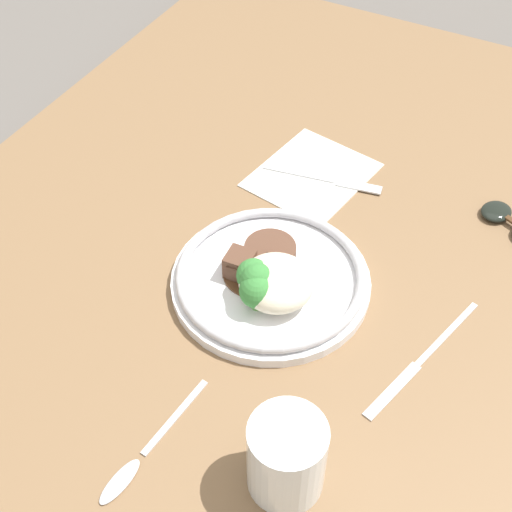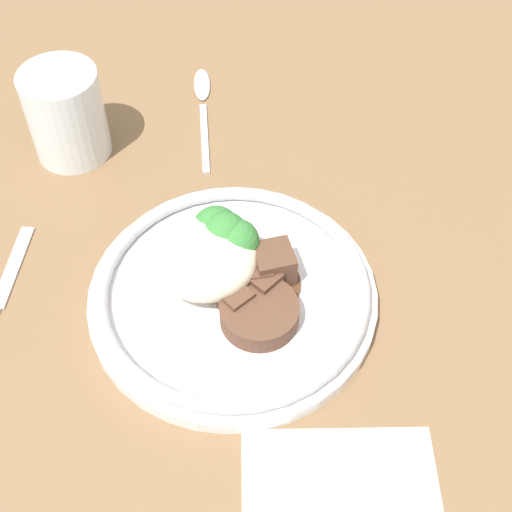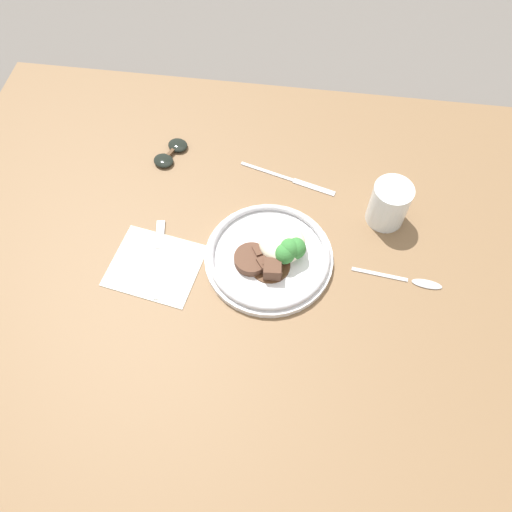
{
  "view_description": "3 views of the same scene",
  "coord_description": "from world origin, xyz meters",
  "px_view_note": "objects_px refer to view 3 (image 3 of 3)",
  "views": [
    {
      "loc": [
        0.49,
        0.25,
        0.69
      ],
      "look_at": [
        -0.03,
        -0.02,
        0.07
      ],
      "focal_mm": 50.0,
      "sensor_mm": 36.0,
      "label": 1
    },
    {
      "loc": [
        -0.37,
        0.05,
        0.53
      ],
      "look_at": [
        -0.01,
        -0.02,
        0.07
      ],
      "focal_mm": 50.0,
      "sensor_mm": 36.0,
      "label": 2
    },
    {
      "loc": [
        0.02,
        -0.48,
        0.85
      ],
      "look_at": [
        -0.05,
        -0.01,
        0.05
      ],
      "focal_mm": 35.0,
      "sensor_mm": 36.0,
      "label": 3
    }
  ],
  "objects_px": {
    "plate": "(273,254)",
    "juice_glass": "(389,205)",
    "spoon": "(415,282)",
    "knife": "(291,180)",
    "sunglasses": "(171,153)",
    "fork": "(159,250)"
  },
  "relations": [
    {
      "from": "plate",
      "to": "sunglasses",
      "type": "height_order",
      "value": "plate"
    },
    {
      "from": "juice_glass",
      "to": "knife",
      "type": "relative_size",
      "value": 0.45
    },
    {
      "from": "juice_glass",
      "to": "spoon",
      "type": "bearing_deg",
      "value": -67.6
    },
    {
      "from": "knife",
      "to": "spoon",
      "type": "distance_m",
      "value": 0.33
    },
    {
      "from": "knife",
      "to": "spoon",
      "type": "xyz_separation_m",
      "value": [
        0.25,
        -0.21,
        0.0
      ]
    },
    {
      "from": "plate",
      "to": "juice_glass",
      "type": "bearing_deg",
      "value": 30.83
    },
    {
      "from": "fork",
      "to": "sunglasses",
      "type": "bearing_deg",
      "value": -2.82
    },
    {
      "from": "spoon",
      "to": "knife",
      "type": "bearing_deg",
      "value": 146.1
    },
    {
      "from": "plate",
      "to": "fork",
      "type": "height_order",
      "value": "plate"
    },
    {
      "from": "plate",
      "to": "sunglasses",
      "type": "xyz_separation_m",
      "value": [
        -0.25,
        0.23,
        -0.01
      ]
    },
    {
      "from": "knife",
      "to": "spoon",
      "type": "relative_size",
      "value": 1.23
    },
    {
      "from": "fork",
      "to": "knife",
      "type": "bearing_deg",
      "value": -58.42
    },
    {
      "from": "knife",
      "to": "spoon",
      "type": "bearing_deg",
      "value": -24.23
    },
    {
      "from": "knife",
      "to": "sunglasses",
      "type": "distance_m",
      "value": 0.27
    },
    {
      "from": "plate",
      "to": "juice_glass",
      "type": "height_order",
      "value": "juice_glass"
    },
    {
      "from": "sunglasses",
      "to": "juice_glass",
      "type": "bearing_deg",
      "value": 10.78
    },
    {
      "from": "juice_glass",
      "to": "knife",
      "type": "xyz_separation_m",
      "value": [
        -0.19,
        0.07,
        -0.04
      ]
    },
    {
      "from": "spoon",
      "to": "sunglasses",
      "type": "height_order",
      "value": "sunglasses"
    },
    {
      "from": "juice_glass",
      "to": "fork",
      "type": "distance_m",
      "value": 0.45
    },
    {
      "from": "knife",
      "to": "spoon",
      "type": "height_order",
      "value": "spoon"
    },
    {
      "from": "plate",
      "to": "spoon",
      "type": "relative_size",
      "value": 1.45
    },
    {
      "from": "juice_glass",
      "to": "knife",
      "type": "bearing_deg",
      "value": 159.68
    }
  ]
}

